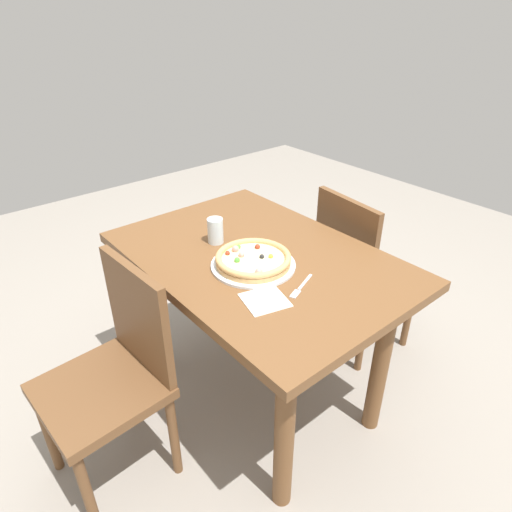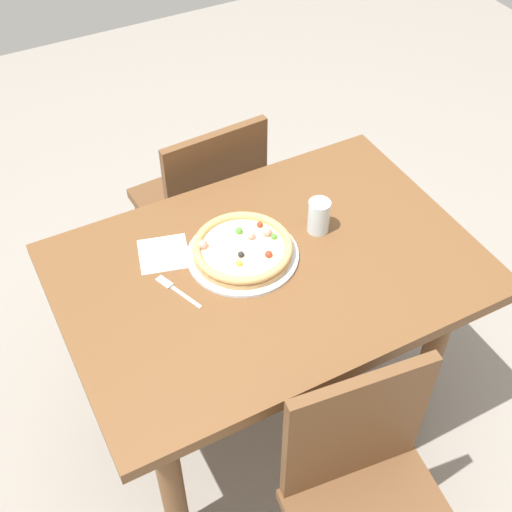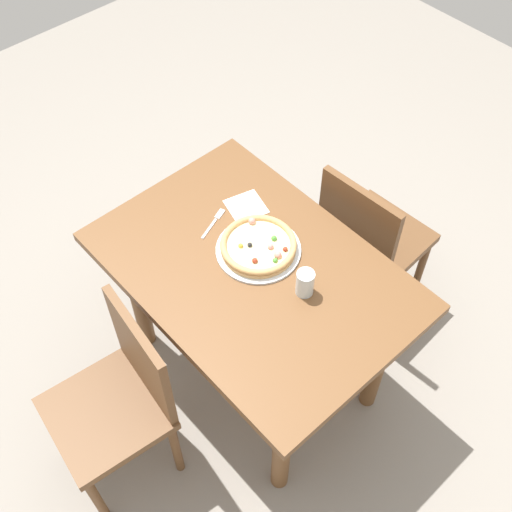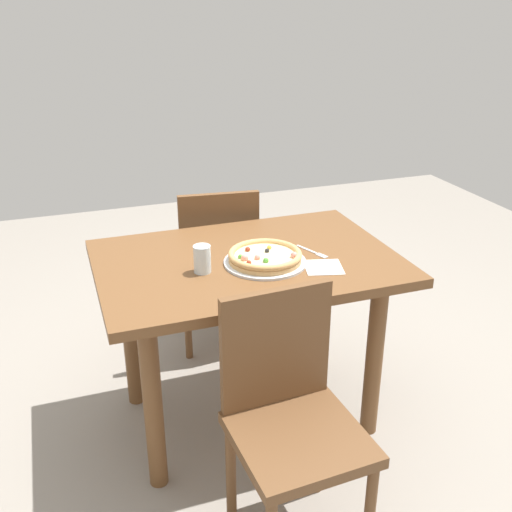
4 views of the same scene
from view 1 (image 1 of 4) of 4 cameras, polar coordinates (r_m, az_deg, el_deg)
ground_plane at (r=2.22m, az=0.28°, el=-17.15°), size 6.00×6.00×0.00m
dining_table at (r=1.81m, az=0.33°, el=-3.32°), size 1.17×0.81×0.76m
chair_near at (r=2.26m, az=13.06°, el=-1.51°), size 0.44×0.44×0.87m
chair_far at (r=1.71m, az=-17.60°, el=-13.99°), size 0.42×0.42×0.87m
plate at (r=1.67m, az=-0.36°, el=-1.15°), size 0.32×0.32×0.01m
pizza at (r=1.66m, az=-0.38°, el=-0.39°), size 0.29×0.29×0.05m
fork at (r=1.55m, az=5.70°, el=-4.09°), size 0.07×0.16×0.00m
drinking_glass at (r=1.82m, az=-5.23°, el=3.25°), size 0.06×0.06×0.11m
napkin at (r=1.49m, az=1.16°, el=-5.68°), size 0.17×0.17×0.00m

